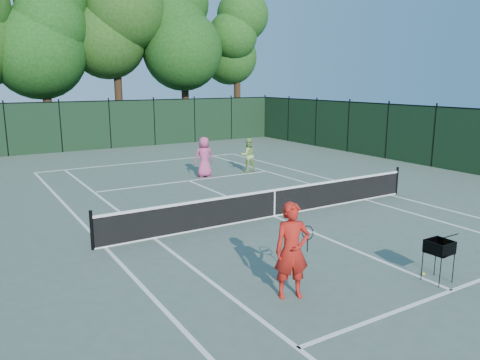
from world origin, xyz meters
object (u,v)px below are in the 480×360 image
player_pink (204,157)px  loose_ball_midcourt (424,274)px  coach (292,250)px  ball_hopper (439,247)px  player_green (248,155)px

player_pink → loose_ball_midcourt: size_ratio=26.84×
player_pink → loose_ball_midcourt: 12.46m
coach → ball_hopper: bearing=1.4°
player_pink → player_green: bearing=-175.6°
player_pink → player_green: player_pink is taller
coach → player_green: 13.22m
ball_hopper → player_green: bearing=68.8°
ball_hopper → loose_ball_midcourt: size_ratio=13.82×
ball_hopper → loose_ball_midcourt: 0.83m
player_green → ball_hopper: bearing=86.9°
player_pink → player_green: size_ratio=1.12×
coach → player_green: coach is taller
player_green → ball_hopper: (-3.16, -12.69, -0.02)m
loose_ball_midcourt → player_pink: bearing=86.1°
player_green → loose_ball_midcourt: (-3.15, -12.34, -0.78)m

